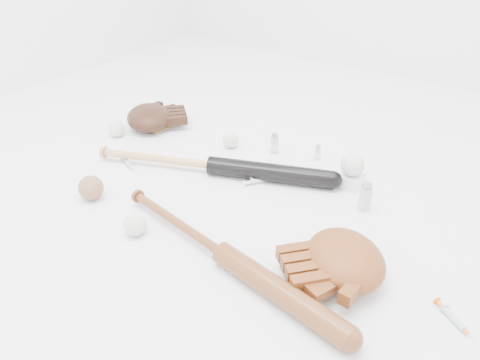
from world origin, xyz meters
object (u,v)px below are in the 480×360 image
Objects in this scene: bat_wood at (223,254)px; glove_dark at (149,117)px; pedestal at (350,180)px; bat_dark at (212,165)px.

bat_wood is 0.93m from glove_dark.
glove_dark is at bearing -175.95° from pedestal.
pedestal is at bearing 87.41° from bat_wood.
glove_dark reaches higher than bat_dark.
pedestal is at bearing 4.22° from bat_dark.
glove_dark is 3.43× the size of pedestal.
bat_dark is 1.06× the size of bat_wood.
glove_dark is at bearing 156.39° from bat_wood.
bat_wood is (0.32, -0.36, -0.00)m from bat_dark.
bat_wood is 0.58m from pedestal.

